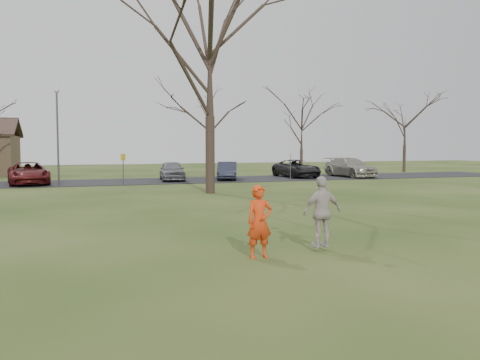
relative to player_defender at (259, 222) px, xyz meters
name	(u,v)px	position (x,y,z in m)	size (l,w,h in m)	color
ground	(291,251)	(1.04, 0.49, -0.85)	(120.00, 120.00, 0.00)	#1E380F
parking_strip	(148,181)	(1.04, 25.49, -0.83)	(62.00, 6.50, 0.04)	black
player_defender	(259,222)	(0.00, 0.00, 0.00)	(0.62, 0.41, 1.70)	red
car_2	(28,173)	(-6.90, 24.91, -0.07)	(2.45, 5.31, 1.47)	#581415
car_4	(172,171)	(2.85, 25.49, -0.09)	(1.70, 4.22, 1.44)	slate
car_5	(227,171)	(6.99, 25.07, -0.14)	(1.42, 4.08, 1.34)	#292D3E
car_6	(296,168)	(13.18, 25.99, -0.10)	(2.36, 5.11, 1.42)	black
car_7	(350,167)	(17.60, 24.98, -0.03)	(2.20, 5.40, 1.57)	gray
catching_play	(322,212)	(1.73, 0.19, 0.14)	(1.06, 0.49, 2.20)	#BDB0AA
lamp_post	(57,124)	(-4.96, 22.99, 3.12)	(0.34, 0.34, 6.27)	#47474C
sign_yellow	(123,163)	(-0.96, 22.49, 0.60)	(0.35, 0.35, 2.08)	#47474C
sign_white	(290,161)	(11.04, 22.49, 0.60)	(0.35, 0.35, 2.08)	#47474C
big_tree	(210,64)	(3.04, 15.49, 6.15)	(9.00, 9.00, 14.00)	#352821
small_tree_row	(190,130)	(5.43, 30.55, 3.04)	(55.00, 5.90, 8.50)	#352821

